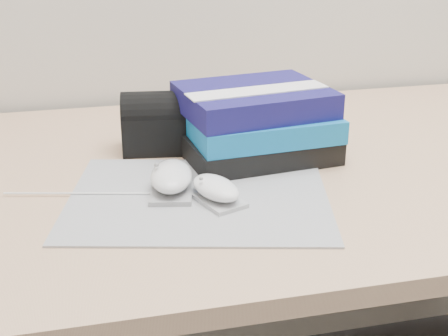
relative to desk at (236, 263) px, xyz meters
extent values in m
cube|color=tan|center=(0.00, -0.06, 0.22)|extent=(1.60, 0.80, 0.03)
cube|color=tan|center=(0.00, 0.32, -0.15)|extent=(1.52, 0.03, 0.35)
cube|color=gray|center=(-0.11, -0.18, 0.24)|extent=(0.45, 0.39, 0.00)
cube|color=#98989B|center=(-0.14, -0.15, 0.24)|extent=(0.08, 0.13, 0.01)
ellipsoid|color=white|center=(-0.14, -0.15, 0.26)|extent=(0.09, 0.12, 0.03)
ellipsoid|color=gray|center=(-0.16, -0.15, 0.28)|extent=(0.01, 0.01, 0.01)
cube|color=#ADADAF|center=(-0.08, -0.20, 0.24)|extent=(0.08, 0.11, 0.01)
ellipsoid|color=white|center=(-0.08, -0.20, 0.26)|extent=(0.08, 0.11, 0.03)
ellipsoid|color=#99999C|center=(-0.11, -0.20, 0.28)|extent=(0.01, 0.01, 0.01)
cylinder|color=white|center=(-0.28, -0.13, 0.24)|extent=(0.22, 0.06, 0.00)
cube|color=black|center=(0.03, -0.03, 0.25)|extent=(0.27, 0.23, 0.04)
cube|color=#1172B9|center=(0.03, -0.03, 0.29)|extent=(0.26, 0.21, 0.04)
cube|color=navy|center=(0.02, -0.02, 0.34)|extent=(0.27, 0.22, 0.04)
cube|color=white|center=(0.02, -0.05, 0.36)|extent=(0.25, 0.09, 0.00)
cube|color=black|center=(-0.14, 0.04, 0.27)|extent=(0.13, 0.10, 0.07)
cylinder|color=black|center=(-0.14, 0.04, 0.30)|extent=(0.13, 0.10, 0.08)
camera|label=1|loc=(-0.26, -1.02, 0.64)|focal=50.00mm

